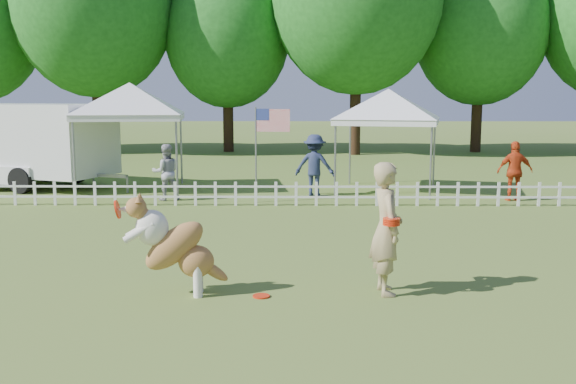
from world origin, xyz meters
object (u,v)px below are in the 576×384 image
at_px(spectator_c, 515,171).
at_px(frisbee_on_turf, 261,296).
at_px(canopy_tent_left, 131,138).
at_px(canopy_tent_right, 387,142).
at_px(cargo_trailer, 33,145).
at_px(spectator_a, 166,172).
at_px(flag_pole, 256,155).
at_px(dog, 176,246).
at_px(handler, 386,228).
at_px(spectator_b, 315,165).

bearing_deg(spectator_c, frisbee_on_turf, 52.77).
distance_m(canopy_tent_left, canopy_tent_right, 7.29).
relative_size(cargo_trailer, spectator_a, 3.90).
bearing_deg(cargo_trailer, spectator_a, -8.46).
bearing_deg(canopy_tent_left, frisbee_on_turf, -74.33).
relative_size(cargo_trailer, flag_pole, 2.35).
height_order(dog, flag_pole, flag_pole).
distance_m(canopy_tent_left, flag_pole, 4.25).
height_order(canopy_tent_right, spectator_a, canopy_tent_right).
relative_size(canopy_tent_right, cargo_trailer, 0.49).
bearing_deg(frisbee_on_turf, spectator_c, 52.83).
xyz_separation_m(canopy_tent_right, spectator_a, (-5.97, -1.62, -0.68)).
bearing_deg(handler, canopy_tent_left, 25.09).
bearing_deg(flag_pole, spectator_c, 12.07).
xyz_separation_m(cargo_trailer, spectator_b, (8.32, -1.57, -0.42)).
distance_m(cargo_trailer, spectator_c, 13.70).
distance_m(spectator_a, spectator_c, 9.05).
relative_size(canopy_tent_right, spectator_b, 1.70).
bearing_deg(spectator_b, dog, 87.88).
bearing_deg(canopy_tent_left, cargo_trailer, 161.13).
relative_size(spectator_a, spectator_c, 0.95).
relative_size(canopy_tent_right, spectator_c, 1.83).
xyz_separation_m(frisbee_on_turf, spectator_b, (1.00, 8.95, 0.82)).
distance_m(canopy_tent_left, spectator_b, 5.34).
distance_m(handler, dog, 2.88).
bearing_deg(frisbee_on_turf, cargo_trailer, 124.83).
bearing_deg(spectator_b, cargo_trailer, 0.87).
bearing_deg(spectator_b, spectator_a, 23.56).
bearing_deg(frisbee_on_turf, spectator_a, 109.62).
bearing_deg(flag_pole, handler, -64.28).
bearing_deg(flag_pole, canopy_tent_right, 37.58).
bearing_deg(dog, spectator_c, 42.17).
bearing_deg(cargo_trailer, canopy_tent_right, 15.73).
distance_m(frisbee_on_turf, spectator_a, 8.65).
bearing_deg(spectator_a, flag_pole, 154.87).
bearing_deg(frisbee_on_turf, canopy_tent_left, 113.08).
bearing_deg(dog, cargo_trailer, 114.98).
relative_size(frisbee_on_turf, spectator_b, 0.14).
xyz_separation_m(dog, spectator_a, (-1.74, 8.05, 0.04)).
distance_m(handler, cargo_trailer, 13.72).
xyz_separation_m(cargo_trailer, spectator_a, (4.42, -2.40, -0.53)).
bearing_deg(dog, flag_pole, 79.78).
distance_m(canopy_tent_left, spectator_c, 10.55).
relative_size(canopy_tent_left, canopy_tent_right, 1.06).
height_order(handler, spectator_b, handler).
relative_size(flag_pole, spectator_b, 1.46).
xyz_separation_m(canopy_tent_right, cargo_trailer, (-10.40, 0.78, -0.16)).
bearing_deg(spectator_a, canopy_tent_right, 177.65).
bearing_deg(handler, flag_pole, 10.04).
height_order(canopy_tent_left, spectator_a, canopy_tent_left).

